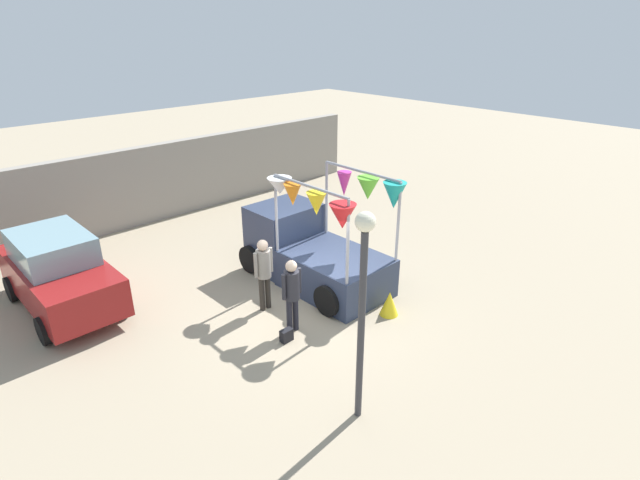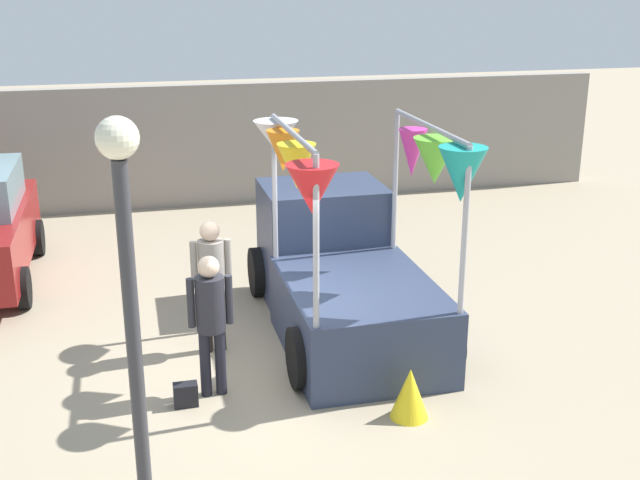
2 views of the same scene
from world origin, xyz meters
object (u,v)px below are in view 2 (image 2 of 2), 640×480
Objects in this scene: person_vendor at (212,273)px; folded_kite_bundle_sunflower at (410,393)px; person_customer at (211,312)px; vendor_truck at (340,263)px; street_lamp at (129,289)px; handbag at (186,395)px.

person_vendor is 3.07m from folded_kite_bundle_sunflower.
vendor_truck is at bearing 39.15° from person_customer.
person_vendor is 4.30m from street_lamp.
person_customer is at bearing 72.70° from street_lamp.
person_vendor is at bearing 82.98° from person_customer.
handbag is 0.07× the size of street_lamp.
handbag is at bearing -109.77° from person_vendor.
person_customer is 1.19m from person_vendor.
folded_kite_bundle_sunflower is at bearing -26.70° from person_customer.
handbag is at bearing -142.13° from vendor_truck.
person_customer is 1.01m from handbag.
vendor_truck reaches higher than handbag.
vendor_truck is at bearing 56.97° from street_lamp.
street_lamp is at bearing -101.27° from handbag.
person_customer is at bearing 29.74° from handbag.
handbag is at bearing -150.26° from person_customer.
street_lamp is (-0.51, -2.56, 2.37)m from handbag.
folded_kite_bundle_sunflower is (1.95, -2.23, -0.80)m from person_vendor.
person_vendor is at bearing 70.23° from handbag.
folded_kite_bundle_sunflower is at bearing -87.75° from vendor_truck.
vendor_truck reaches higher than folded_kite_bundle_sunflower.
folded_kite_bundle_sunflower is (2.95, 1.71, -2.21)m from street_lamp.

